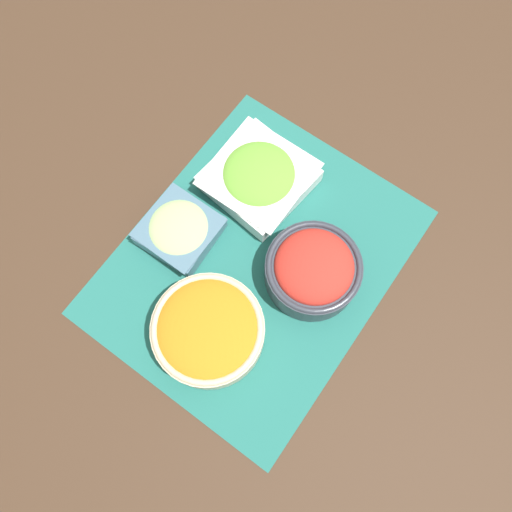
# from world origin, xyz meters

# --- Properties ---
(ground_plane) EXTENTS (3.00, 3.00, 0.00)m
(ground_plane) POSITION_xyz_m (0.00, 0.00, 0.00)
(ground_plane) COLOR #422D1E
(placemat) EXTENTS (0.57, 0.46, 0.00)m
(placemat) POSITION_xyz_m (0.00, 0.00, 0.00)
(placemat) COLOR #236B60
(placemat) RESTS_ON ground_plane
(lettuce_bowl) EXTENTS (0.19, 0.19, 0.06)m
(lettuce_bowl) POSITION_xyz_m (0.13, 0.09, 0.03)
(lettuce_bowl) COLOR white
(lettuce_bowl) RESTS_ON placemat
(carrot_bowl) EXTENTS (0.19, 0.19, 0.08)m
(carrot_bowl) POSITION_xyz_m (-0.16, -0.01, 0.05)
(carrot_bowl) COLOR beige
(carrot_bowl) RESTS_ON placemat
(tomato_bowl) EXTENTS (0.17, 0.17, 0.09)m
(tomato_bowl) POSITION_xyz_m (0.03, -0.10, 0.05)
(tomato_bowl) COLOR #333842
(tomato_bowl) RESTS_ON placemat
(cucumber_bowl) EXTENTS (0.13, 0.13, 0.05)m
(cucumber_bowl) POSITION_xyz_m (-0.04, 0.14, 0.03)
(cucumber_bowl) COLOR slate
(cucumber_bowl) RESTS_ON placemat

